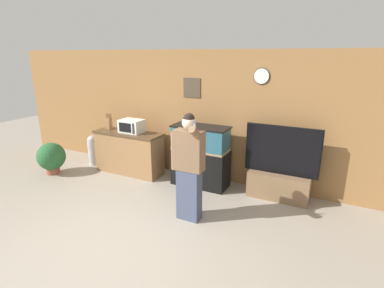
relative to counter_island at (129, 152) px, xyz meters
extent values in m
plane|color=gray|center=(1.42, -2.33, -0.46)|extent=(18.00, 18.00, 0.00)
cube|color=olive|center=(1.42, 0.55, 0.84)|extent=(10.00, 0.06, 2.60)
cube|color=#4C3D2D|center=(1.27, 0.51, 1.41)|extent=(0.37, 0.02, 0.38)
cylinder|color=white|center=(2.66, 0.50, 1.68)|extent=(0.27, 0.03, 0.27)
cylinder|color=black|center=(2.66, 0.51, 1.68)|extent=(0.29, 0.01, 0.29)
cube|color=olive|center=(0.00, 0.00, -0.02)|extent=(1.50, 0.50, 0.88)
cube|color=#513A24|center=(0.00, 0.00, 0.44)|extent=(1.54, 0.54, 0.03)
cube|color=white|center=(0.08, 0.04, 0.59)|extent=(0.49, 0.35, 0.27)
cube|color=black|center=(0.04, -0.14, 0.59)|extent=(0.30, 0.01, 0.19)
cube|color=#2D2D33|center=(0.26, -0.14, 0.59)|extent=(0.05, 0.01, 0.22)
cube|color=olive|center=(-0.57, 0.04, 0.58)|extent=(0.13, 0.10, 0.25)
cylinder|color=brown|center=(-0.62, 0.05, 0.74)|extent=(0.02, 0.02, 0.09)
cylinder|color=brown|center=(-0.57, 0.05, 0.75)|extent=(0.02, 0.02, 0.10)
cylinder|color=brown|center=(-0.52, 0.05, 0.74)|extent=(0.02, 0.02, 0.07)
cylinder|color=brown|center=(-0.62, 0.09, 0.75)|extent=(0.02, 0.02, 0.09)
cylinder|color=brown|center=(-0.57, 0.09, 0.74)|extent=(0.02, 0.02, 0.09)
cylinder|color=brown|center=(-0.52, 0.09, 0.75)|extent=(0.02, 0.02, 0.10)
cube|color=black|center=(1.67, 0.10, -0.09)|extent=(1.10, 0.48, 0.73)
cube|color=#937F5B|center=(1.67, 0.10, 0.29)|extent=(1.07, 0.47, 0.04)
cube|color=#285B70|center=(1.67, 0.10, 0.51)|extent=(1.06, 0.46, 0.46)
cube|color=black|center=(1.67, 0.10, 0.73)|extent=(1.10, 0.48, 0.03)
cube|color=brown|center=(3.17, 0.22, -0.22)|extent=(1.07, 0.40, 0.48)
cube|color=black|center=(3.17, 0.22, 0.44)|extent=(1.26, 0.05, 0.85)
cube|color=black|center=(3.17, 0.25, 0.44)|extent=(1.29, 0.01, 0.88)
cube|color=#424C66|center=(2.07, -1.14, -0.05)|extent=(0.36, 0.20, 0.83)
cube|color=brown|center=(2.07, -1.14, 0.68)|extent=(0.45, 0.21, 0.62)
sphere|color=beige|center=(2.07, -1.14, 1.10)|extent=(0.21, 0.21, 0.21)
sphere|color=black|center=(2.07, -1.14, 1.16)|extent=(0.17, 0.17, 0.17)
cylinder|color=brown|center=(1.82, -1.14, 0.63)|extent=(0.12, 0.12, 0.59)
cylinder|color=brown|center=(2.24, -1.27, 0.99)|extent=(0.10, 0.32, 0.27)
cylinder|color=white|center=(2.24, -1.29, 1.09)|extent=(0.02, 0.06, 0.11)
cylinder|color=#2856B2|center=(2.24, -1.31, 1.15)|extent=(0.02, 0.03, 0.05)
cylinder|color=brown|center=(-1.45, -0.83, -0.39)|extent=(0.27, 0.27, 0.14)
sphere|color=#286033|center=(-1.45, -0.83, -0.06)|extent=(0.59, 0.59, 0.59)
cylinder|color=#B7B7BC|center=(-1.07, 0.01, -0.18)|extent=(0.24, 0.24, 0.56)
sphere|color=#ADADB2|center=(-1.07, 0.01, 0.13)|extent=(0.23, 0.23, 0.23)
camera|label=1|loc=(4.03, -4.89, 2.05)|focal=28.00mm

